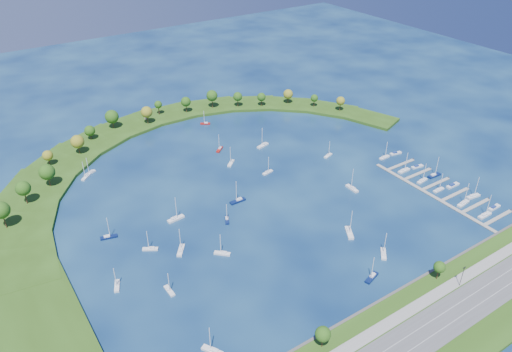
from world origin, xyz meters
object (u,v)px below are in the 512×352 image
moored_boat_6 (109,236)px  docked_boat_1 (494,207)px  docked_boat_6 (422,180)px  docked_boat_0 (485,215)px  moored_boat_5 (150,248)px  docked_boat_2 (463,203)px  moored_boat_4 (238,200)px  docked_boat_10 (384,157)px  moored_boat_12 (268,172)px  docked_boat_5 (453,185)px  docked_boat_7 (434,175)px  moored_boat_7 (205,123)px  moored_boat_0 (372,277)px  moored_boat_3 (349,232)px  moored_boat_21 (90,172)px  harbor_tower (146,116)px  moored_boat_8 (181,250)px  moored_boat_14 (169,290)px  moored_boat_1 (231,163)px  docked_boat_8 (404,170)px  moored_boat_9 (227,219)px  moored_boat_10 (220,149)px  docked_boat_9 (417,167)px  moored_boat_13 (212,350)px  moored_boat_11 (176,218)px  moored_boat_15 (222,253)px  moored_boat_18 (86,176)px  moored_boat_20 (117,285)px  dock_system (440,191)px  docked_boat_3 (473,196)px  docked_boat_11 (396,153)px  moored_boat_16 (328,155)px  moored_boat_2 (352,188)px

moored_boat_6 → docked_boat_1: moored_boat_6 is taller
docked_boat_6 → docked_boat_0: bearing=-97.9°
moored_boat_5 → moored_boat_6: 23.80m
docked_boat_0 → docked_boat_2: size_ratio=1.00×
moored_boat_4 → docked_boat_10: 102.95m
moored_boat_12 → docked_boat_2: 109.95m
docked_boat_5 → docked_boat_7: size_ratio=0.69×
moored_boat_7 → moored_boat_0: bearing=118.4°
docked_boat_5 → docked_boat_10: docked_boat_10 is taller
moored_boat_3 → moored_boat_21: (-88.98, 128.38, -0.10)m
harbor_tower → moored_boat_8: size_ratio=0.34×
moored_boat_21 → docked_boat_5: bearing=117.4°
moored_boat_5 → moored_boat_14: bearing=113.8°
moored_boat_1 → moored_boat_12: (12.52, -21.57, -0.04)m
moored_boat_4 → docked_boat_8: 103.86m
moored_boat_9 → moored_boat_10: (35.14, 68.47, 0.02)m
docked_boat_8 → docked_boat_9: size_ratio=1.53×
moored_boat_12 → moored_boat_13: (-90.76, -94.81, 0.05)m
moored_boat_11 → docked_boat_10: bearing=-11.4°
moored_boat_3 → docked_boat_5: (79.27, -0.36, -0.31)m
moored_boat_0 → moored_boat_14: bearing=-45.1°
moored_boat_8 → moored_boat_11: moored_boat_11 is taller
moored_boat_0 → moored_boat_15: size_ratio=1.11×
moored_boat_9 → docked_boat_10: (116.17, 1.78, 0.02)m
moored_boat_15 → moored_boat_18: size_ratio=1.02×
moored_boat_8 → moored_boat_13: size_ratio=1.01×
moored_boat_20 → docked_boat_5: bearing=104.0°
dock_system → moored_boat_1: size_ratio=6.76×
moored_boat_15 → docked_boat_5: (139.49, -21.71, -0.21)m
docked_boat_3 → docked_boat_6: size_ratio=1.08×
moored_boat_20 → moored_boat_15: bearing=104.7°
moored_boat_6 → moored_boat_7: size_ratio=1.16×
docked_boat_2 → docked_boat_3: (10.50, 1.33, -0.01)m
moored_boat_7 → moored_boat_14: (-92.48, -137.96, 0.01)m
docked_boat_5 → docked_boat_11: docked_boat_5 is taller
moored_boat_13 → docked_boat_2: 160.29m
moored_boat_6 → moored_boat_16: bearing=14.9°
moored_boat_13 → moored_boat_10: bearing=-61.2°
docked_boat_8 → docked_boat_10: size_ratio=1.12×
moored_boat_11 → docked_boat_0: size_ratio=1.02×
moored_boat_10 → docked_boat_6: bearing=87.6°
moored_boat_20 → moored_boat_3: bearing=98.2°
moored_boat_0 → docked_boat_9: bearing=-166.3°
moored_boat_7 → docked_boat_3: bearing=148.5°
moored_boat_2 → moored_boat_20: 138.01m
docked_boat_3 → moored_boat_15: bearing=172.9°
moored_boat_20 → moored_boat_10: bearing=152.7°
moored_boat_20 → moored_boat_12: bearing=133.9°
moored_boat_4 → docked_boat_9: bearing=165.0°
docked_boat_3 → moored_boat_0: bearing=-163.6°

